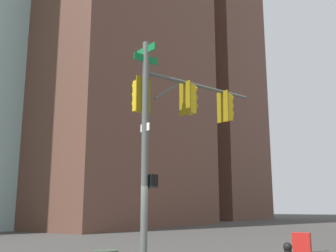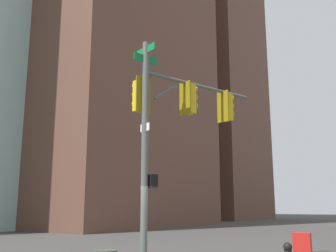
{
  "view_description": "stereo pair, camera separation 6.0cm",
  "coord_description": "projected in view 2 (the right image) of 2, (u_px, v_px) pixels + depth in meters",
  "views": [
    {
      "loc": [
        -9.51,
        -7.36,
        1.9
      ],
      "look_at": [
        0.94,
        -0.47,
        4.44
      ],
      "focal_mm": 42.54,
      "sensor_mm": 36.0,
      "label": 1
    },
    {
      "loc": [
        -9.48,
        -7.41,
        1.9
      ],
      "look_at": [
        0.94,
        -0.47,
        4.44
      ],
      "focal_mm": 42.54,
      "sensor_mm": 36.0,
      "label": 2
    }
  ],
  "objects": [
    {
      "name": "building_brick_nearside",
      "position": [
        107.0,
        12.0,
        45.68
      ],
      "size": [
        21.52,
        16.96,
        47.65
      ],
      "primitive_type": "cube",
      "color": "brown",
      "rests_on": "ground_plane"
    },
    {
      "name": "newspaper_box",
      "position": [
        303.0,
        249.0,
        13.14
      ],
      "size": [
        0.51,
        0.62,
        1.05
      ],
      "primitive_type": "cube",
      "rotation": [
        0.0,
        0.0,
        0.14
      ],
      "color": "red",
      "rests_on": "ground_plane"
    },
    {
      "name": "signal_pole_assembly",
      "position": [
        174.0,
        117.0,
        13.06
      ],
      "size": [
        4.96,
        2.13,
        7.06
      ],
      "rotation": [
        0.0,
        0.0,
        5.97
      ],
      "color": "#4C514C",
      "rests_on": "ground_plane"
    },
    {
      "name": "building_brick_farside",
      "position": [
        211.0,
        85.0,
        67.21
      ],
      "size": [
        16.25,
        14.34,
        44.36
      ],
      "primitive_type": "cube",
      "color": "brown",
      "rests_on": "ground_plane"
    }
  ]
}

